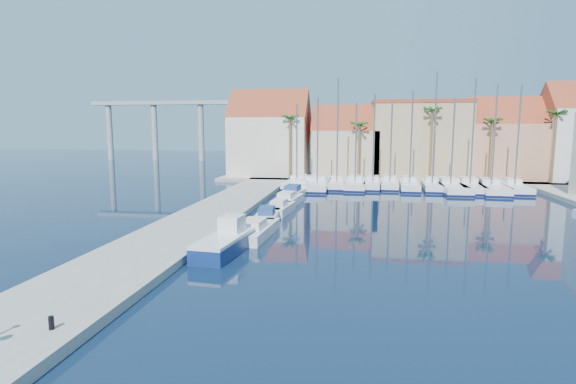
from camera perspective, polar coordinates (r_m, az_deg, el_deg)
name	(u,v)px	position (r m, az deg, el deg)	size (l,w,h in m)	color
ground	(284,273)	(25.15, -0.55, -10.23)	(260.00, 260.00, 0.00)	black
quay_west	(208,216)	(39.98, -10.17, -3.07)	(6.00, 77.00, 0.50)	gray
shore_north	(397,178)	(72.21, 13.66, 1.80)	(54.00, 16.00, 0.50)	gray
bollard	(51,323)	(19.45, -27.85, -14.48)	(0.20, 0.20, 0.51)	black
fishing_boat	(226,241)	(29.22, -7.88, -6.20)	(2.75, 6.45, 2.19)	navy
motorboat_west_0	(256,230)	(33.09, -4.12, -4.84)	(2.45, 6.56, 1.40)	white
motorboat_west_1	(267,216)	(38.12, -2.65, -3.10)	(2.15, 5.58, 1.40)	white
motorboat_west_2	(281,208)	(41.90, -0.93, -2.06)	(2.11, 5.23, 1.40)	white
motorboat_west_3	(288,200)	(46.75, -0.04, -1.00)	(2.65, 6.50, 1.40)	white
motorboat_west_4	(294,192)	(52.40, 0.74, 0.00)	(2.80, 7.03, 1.40)	white
motorboat_west_5	(301,186)	(58.34, 1.60, 0.83)	(2.62, 6.52, 1.40)	white
motorboat_west_6	(308,182)	(62.76, 2.49, 1.34)	(2.63, 6.81, 1.40)	white
sailboat_0	(297,183)	(60.74, 1.21, 1.17)	(3.13, 9.88, 11.06)	white
sailboat_1	(318,184)	(59.80, 3.79, 1.03)	(3.23, 11.95, 11.74)	white
sailboat_2	(337,183)	(60.19, 6.23, 1.14)	(2.29, 8.46, 14.33)	white
sailboat_3	(355,184)	(60.41, 8.53, 1.04)	(2.92, 10.26, 11.10)	white
sailboat_4	(373,184)	(60.43, 10.73, 1.05)	(2.78, 8.21, 12.24)	white
sailboat_5	(390,184)	(61.14, 12.79, 1.04)	(2.65, 8.43, 11.04)	white
sailboat_6	(409,185)	(60.49, 15.15, 0.89)	(2.91, 9.17, 12.54)	white
sailboat_7	(432,185)	(60.92, 17.79, 0.88)	(2.80, 8.84, 14.91)	white
sailboat_8	(449,187)	(60.59, 19.80, 0.66)	(3.49, 11.82, 11.47)	white
sailboat_9	(469,186)	(61.85, 22.02, 0.73)	(3.64, 10.94, 14.00)	white
sailboat_10	(490,187)	(61.57, 24.28, 0.55)	(3.91, 11.48, 13.13)	white
sailboat_11	(513,187)	(62.99, 26.69, 0.59)	(2.94, 9.48, 13.09)	white
building_0	(270,137)	(71.92, -2.30, 7.01)	(12.30, 9.00, 13.50)	beige
building_1	(346,145)	(70.62, 7.35, 5.93)	(10.30, 8.00, 11.00)	tan
building_2	(418,139)	(72.14, 16.21, 6.49)	(14.20, 10.20, 11.50)	tan
building_3	(503,142)	(73.66, 25.64, 5.73)	(10.30, 8.00, 12.00)	tan
building_4	(573,135)	(75.78, 32.47, 6.15)	(8.30, 8.00, 14.00)	white
palm_0	(290,120)	(66.30, 0.28, 9.13)	(2.60, 2.60, 10.15)	brown
palm_1	(359,127)	(65.55, 9.04, 8.22)	(2.60, 2.60, 9.15)	brown
palm_2	(432,113)	(66.35, 17.87, 9.55)	(2.60, 2.60, 11.15)	brown
palm_3	(493,123)	(68.00, 24.55, 7.98)	(2.60, 2.60, 9.65)	brown
palm_4	(556,116)	(70.56, 30.93, 8.31)	(2.60, 2.60, 10.65)	brown
viaduct	(181,118)	(113.99, -13.45, 9.08)	(48.00, 2.20, 14.45)	#9E9E99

